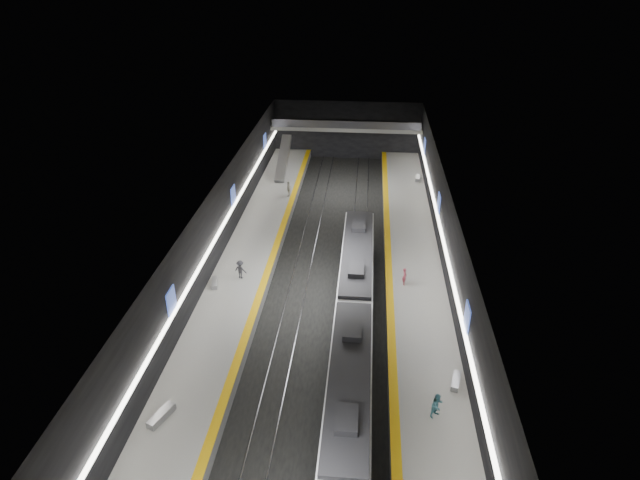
# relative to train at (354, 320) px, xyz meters

# --- Properties ---
(ground) EXTENTS (70.00, 70.00, 0.00)m
(ground) POSITION_rel_train_xyz_m (-2.50, 5.60, -2.20)
(ground) COLOR black
(ground) RESTS_ON ground
(ceiling) EXTENTS (20.00, 70.00, 0.04)m
(ceiling) POSITION_rel_train_xyz_m (-2.50, 5.60, 5.80)
(ceiling) COLOR beige
(ceiling) RESTS_ON wall_left
(wall_left) EXTENTS (0.04, 70.00, 8.00)m
(wall_left) POSITION_rel_train_xyz_m (-12.50, 5.60, 1.80)
(wall_left) COLOR black
(wall_left) RESTS_ON ground
(wall_right) EXTENTS (0.04, 70.00, 8.00)m
(wall_right) POSITION_rel_train_xyz_m (7.50, 5.60, 1.80)
(wall_right) COLOR black
(wall_right) RESTS_ON ground
(wall_back) EXTENTS (20.00, 0.04, 8.00)m
(wall_back) POSITION_rel_train_xyz_m (-2.50, 40.60, 1.80)
(wall_back) COLOR black
(wall_back) RESTS_ON ground
(platform_left) EXTENTS (5.00, 70.00, 1.00)m
(platform_left) POSITION_rel_train_xyz_m (-10.00, 5.60, -1.70)
(platform_left) COLOR slate
(platform_left) RESTS_ON ground
(tile_surface_left) EXTENTS (5.00, 70.00, 0.02)m
(tile_surface_left) POSITION_rel_train_xyz_m (-10.00, 5.60, -1.19)
(tile_surface_left) COLOR #9B9B96
(tile_surface_left) RESTS_ON platform_left
(tactile_strip_left) EXTENTS (0.60, 70.00, 0.02)m
(tactile_strip_left) POSITION_rel_train_xyz_m (-7.80, 5.60, -1.18)
(tactile_strip_left) COLOR yellow
(tactile_strip_left) RESTS_ON platform_left
(platform_right) EXTENTS (5.00, 70.00, 1.00)m
(platform_right) POSITION_rel_train_xyz_m (5.00, 5.60, -1.70)
(platform_right) COLOR slate
(platform_right) RESTS_ON ground
(tile_surface_right) EXTENTS (5.00, 70.00, 0.02)m
(tile_surface_right) POSITION_rel_train_xyz_m (5.00, 5.60, -1.19)
(tile_surface_right) COLOR #9B9B96
(tile_surface_right) RESTS_ON platform_right
(tactile_strip_right) EXTENTS (0.60, 70.00, 0.02)m
(tactile_strip_right) POSITION_rel_train_xyz_m (2.80, 5.60, -1.18)
(tactile_strip_right) COLOR yellow
(tactile_strip_right) RESTS_ON platform_right
(rails) EXTENTS (6.52, 70.00, 0.12)m
(rails) POSITION_rel_train_xyz_m (-2.50, 5.60, -2.14)
(rails) COLOR gray
(rails) RESTS_ON ground
(train) EXTENTS (2.69, 30.04, 3.60)m
(train) POSITION_rel_train_xyz_m (0.00, 0.00, 0.00)
(train) COLOR #111E3E
(train) RESTS_ON ground
(ad_posters) EXTENTS (19.94, 53.50, 2.20)m
(ad_posters) POSITION_rel_train_xyz_m (-2.50, 6.60, 2.30)
(ad_posters) COLOR #425DC7
(ad_posters) RESTS_ON wall_left
(cove_light_left) EXTENTS (0.25, 68.60, 0.12)m
(cove_light_left) POSITION_rel_train_xyz_m (-12.30, 5.60, 1.60)
(cove_light_left) COLOR white
(cove_light_left) RESTS_ON wall_left
(cove_light_right) EXTENTS (0.25, 68.60, 0.12)m
(cove_light_right) POSITION_rel_train_xyz_m (7.30, 5.60, 1.60)
(cove_light_right) COLOR white
(cove_light_right) RESTS_ON wall_right
(mezzanine_bridge) EXTENTS (20.00, 3.00, 1.50)m
(mezzanine_bridge) POSITION_rel_train_xyz_m (-2.50, 38.53, 2.84)
(mezzanine_bridge) COLOR gray
(mezzanine_bridge) RESTS_ON wall_left
(escalator) EXTENTS (1.20, 7.50, 3.92)m
(escalator) POSITION_rel_train_xyz_m (-10.00, 31.60, 0.70)
(escalator) COLOR #99999E
(escalator) RESTS_ON platform_left
(bench_left_near) EXTENTS (1.27, 2.07, 0.49)m
(bench_left_near) POSITION_rel_train_xyz_m (-11.13, -9.28, -0.95)
(bench_left_near) COLOR #99999E
(bench_left_near) RESTS_ON platform_left
(bench_left_far) EXTENTS (0.80, 1.67, 0.39)m
(bench_left_far) POSITION_rel_train_xyz_m (-11.84, 5.33, -1.00)
(bench_left_far) COLOR #99999E
(bench_left_far) RESTS_ON platform_left
(bench_right_near) EXTENTS (0.88, 1.77, 0.42)m
(bench_right_near) POSITION_rel_train_xyz_m (6.82, -4.66, -0.99)
(bench_right_near) COLOR #99999E
(bench_right_near) RESTS_ON platform_right
(bench_right_far) EXTENTS (0.75, 1.78, 0.42)m
(bench_right_far) POSITION_rel_train_xyz_m (6.78, 30.68, -0.98)
(bench_right_far) COLOR #99999E
(bench_right_far) RESTS_ON platform_right
(passenger_right_a) EXTENTS (0.39, 0.57, 1.53)m
(passenger_right_a) POSITION_rel_train_xyz_m (4.02, 6.91, -0.43)
(passenger_right_a) COLOR #BF475B
(passenger_right_a) RESTS_ON platform_right
(passenger_right_b) EXTENTS (1.03, 1.02, 1.68)m
(passenger_right_b) POSITION_rel_train_xyz_m (5.28, -7.53, -0.36)
(passenger_right_b) COLOR teal
(passenger_right_b) RESTS_ON platform_right
(passenger_left_a) EXTENTS (0.58, 1.12, 1.83)m
(passenger_left_a) POSITION_rel_train_xyz_m (-8.26, 24.25, -0.28)
(passenger_left_a) COLOR silver
(passenger_left_a) RESTS_ON platform_left
(passenger_left_b) EXTENTS (1.22, 0.93, 1.67)m
(passenger_left_b) POSITION_rel_train_xyz_m (-9.86, 6.61, -0.36)
(passenger_left_b) COLOR #38383F
(passenger_left_b) RESTS_ON platform_left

